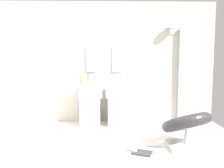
# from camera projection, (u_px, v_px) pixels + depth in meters

# --- Properties ---
(ground_plane) EXTENTS (4.80, 3.60, 0.04)m
(ground_plane) POSITION_uv_depth(u_px,v_px,m) (103.00, 149.00, 3.74)
(ground_plane) COLOR silver
(rear_partition) EXTENTS (4.80, 0.10, 2.60)m
(rear_partition) POSITION_uv_depth(u_px,v_px,m) (104.00, 63.00, 5.23)
(rear_partition) COLOR beige
(rear_partition) RESTS_ON ground_plane
(pedestal_sink_left) EXTENTS (0.50, 0.50, 1.00)m
(pedestal_sink_left) POSITION_uv_depth(u_px,v_px,m) (90.00, 102.00, 4.94)
(pedestal_sink_left) COLOR white
(pedestal_sink_left) RESTS_ON ground_plane
(pedestal_sink_right) EXTENTS (0.50, 0.50, 1.00)m
(pedestal_sink_right) POSITION_uv_depth(u_px,v_px,m) (118.00, 102.00, 4.95)
(pedestal_sink_right) COLOR white
(pedestal_sink_right) RESTS_ON ground_plane
(vanity_mirror_left) EXTENTS (0.22, 0.03, 0.56)m
(vanity_mirror_left) POSITION_uv_depth(u_px,v_px,m) (91.00, 59.00, 5.15)
(vanity_mirror_left) COLOR #8C9EA8
(vanity_mirror_right) EXTENTS (0.22, 0.03, 0.56)m
(vanity_mirror_right) POSITION_uv_depth(u_px,v_px,m) (117.00, 59.00, 5.16)
(vanity_mirror_right) COLOR #8C9EA8
(shower_column) EXTENTS (0.49, 0.24, 2.05)m
(shower_column) POSITION_uv_depth(u_px,v_px,m) (181.00, 73.00, 5.17)
(shower_column) COLOR #B7BABF
(shower_column) RESTS_ON ground_plane
(lounge_chair) EXTENTS (1.06, 1.06, 0.65)m
(lounge_chair) POSITION_uv_depth(u_px,v_px,m) (186.00, 126.00, 3.73)
(lounge_chair) COLOR #B7BABF
(lounge_chair) RESTS_ON ground_plane
(towel_rack) EXTENTS (0.37, 0.22, 0.95)m
(towel_rack) POSITION_uv_depth(u_px,v_px,m) (13.00, 103.00, 4.09)
(towel_rack) COLOR #B7BABF
(towel_rack) RESTS_ON ground_plane
(area_rug) EXTENTS (1.11, 0.78, 0.01)m
(area_rug) POSITION_uv_depth(u_px,v_px,m) (129.00, 156.00, 3.42)
(area_rug) COLOR #B2B2B7
(area_rug) RESTS_ON ground_plane
(magazine_charcoal) EXTENTS (0.34, 0.31, 0.02)m
(magazine_charcoal) POSITION_uv_depth(u_px,v_px,m) (142.00, 153.00, 3.51)
(magazine_charcoal) COLOR #38383D
(magazine_charcoal) RESTS_ON area_rug
(coffee_mug) EXTENTS (0.08, 0.08, 0.11)m
(coffee_mug) POSITION_uv_depth(u_px,v_px,m) (134.00, 149.00, 3.55)
(coffee_mug) COLOR white
(coffee_mug) RESTS_ON area_rug
(soap_bottle_amber) EXTENTS (0.05, 0.05, 0.13)m
(soap_bottle_amber) POSITION_uv_depth(u_px,v_px,m) (81.00, 80.00, 4.88)
(soap_bottle_amber) COLOR #C68C38
(soap_bottle_amber) RESTS_ON pedestal_sink_left
(soap_bottle_white) EXTENTS (0.04, 0.04, 0.14)m
(soap_bottle_white) POSITION_uv_depth(u_px,v_px,m) (117.00, 79.00, 5.06)
(soap_bottle_white) COLOR white
(soap_bottle_white) RESTS_ON pedestal_sink_right
(soap_bottle_green) EXTENTS (0.05, 0.05, 0.19)m
(soap_bottle_green) POSITION_uv_depth(u_px,v_px,m) (88.00, 78.00, 5.00)
(soap_bottle_green) COLOR #59996B
(soap_bottle_green) RESTS_ON pedestal_sink_left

